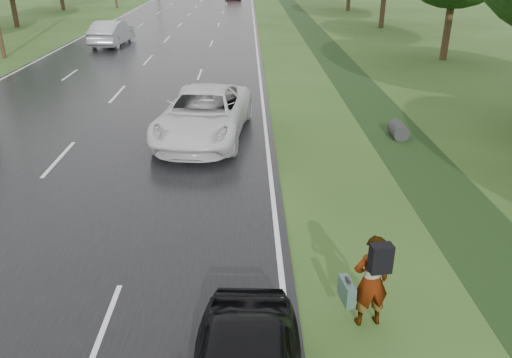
{
  "coord_description": "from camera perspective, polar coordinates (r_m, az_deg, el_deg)",
  "views": [
    {
      "loc": [
        6.08,
        -6.95,
        6.12
      ],
      "look_at": [
        6.26,
        3.57,
        1.3
      ],
      "focal_mm": 35.0,
      "sensor_mm": 36.0,
      "label": 1
    }
  ],
  "objects": [
    {
      "name": "drainage_ditch",
      "position": [
        26.92,
        10.84,
        11.11
      ],
      "size": [
        2.2,
        120.0,
        0.56
      ],
      "color": "#1C3213",
      "rests_on": "ground"
    },
    {
      "name": "edge_stripe_east",
      "position": [
        52.31,
        -0.28,
        17.93
      ],
      "size": [
        0.12,
        180.0,
        0.01
      ],
      "primitive_type": "cube",
      "color": "silver",
      "rests_on": "road"
    },
    {
      "name": "white_pickup",
      "position": [
        17.81,
        -5.97,
        7.4
      ],
      "size": [
        3.54,
        6.42,
        1.7
      ],
      "primitive_type": "imported",
      "rotation": [
        0.0,
        0.0,
        -0.12
      ],
      "color": "silver",
      "rests_on": "road"
    },
    {
      "name": "edge_stripe_west",
      "position": [
        53.85,
        -15.5,
        17.29
      ],
      "size": [
        0.12,
        180.0,
        0.01
      ],
      "primitive_type": "cube",
      "color": "silver",
      "rests_on": "road"
    },
    {
      "name": "center_line",
      "position": [
        52.66,
        -8.01,
        17.75
      ],
      "size": [
        0.12,
        180.0,
        0.01
      ],
      "primitive_type": "cube",
      "color": "silver",
      "rests_on": "road"
    },
    {
      "name": "silver_sedan",
      "position": [
        37.92,
        -16.14,
        15.75
      ],
      "size": [
        2.22,
        5.28,
        1.7
      ],
      "primitive_type": "imported",
      "rotation": [
        0.0,
        0.0,
        3.06
      ],
      "color": "#9C9EA5",
      "rests_on": "road"
    },
    {
      "name": "road",
      "position": [
        52.66,
        -8.01,
        17.72
      ],
      "size": [
        14.0,
        180.0,
        0.04
      ],
      "primitive_type": "cube",
      "color": "black",
      "rests_on": "ground"
    },
    {
      "name": "pedestrian",
      "position": [
        9.02,
        12.91,
        -11.2
      ],
      "size": [
        0.88,
        0.7,
        1.81
      ],
      "rotation": [
        0.0,
        0.0,
        3.29
      ],
      "color": "#A5998C",
      "rests_on": "ground"
    }
  ]
}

